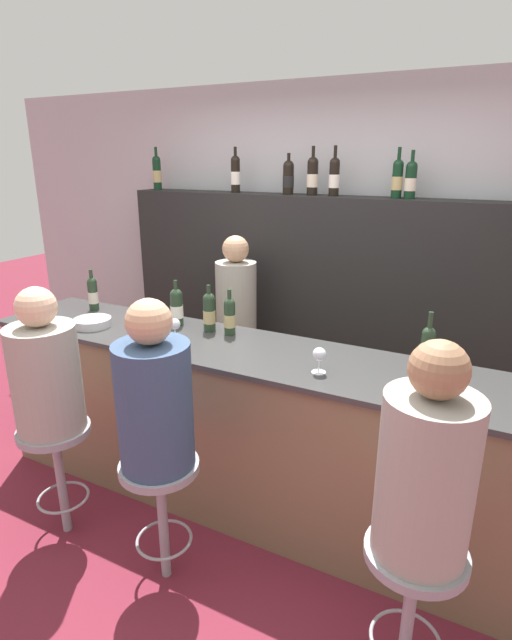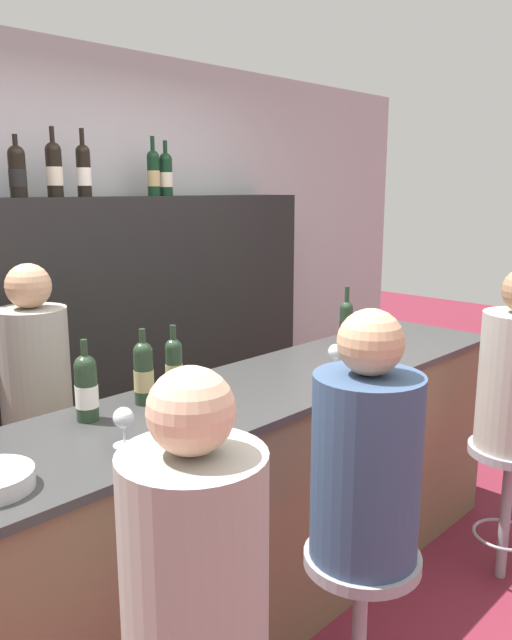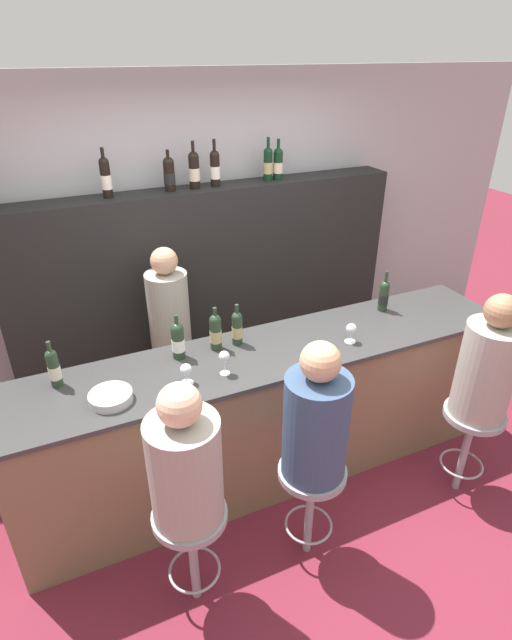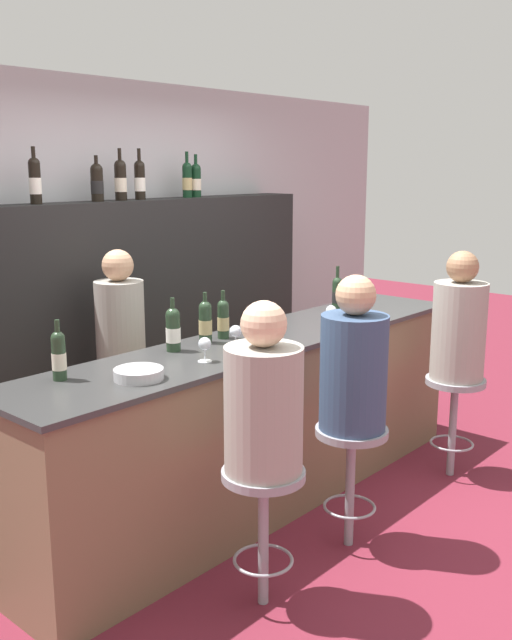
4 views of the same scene
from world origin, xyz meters
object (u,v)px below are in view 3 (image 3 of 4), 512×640
Objects in this scene: wine_bottle_counter_4 at (384,295)px; wine_glass_0 at (186,370)px; wine_bottle_counter_0 at (54,368)px; wine_glass_2 at (351,329)px; wine_bottle_counter_3 at (237,328)px; wine_bottle_counter_2 at (216,332)px; bar_stool_right at (470,429)px; wine_bottle_backbar_5 at (268,164)px; guest_seated_left at (185,464)px; wine_bottle_counter_1 at (178,340)px; wine_bottle_backbar_2 at (169,174)px; wine_bottle_backbar_4 at (215,168)px; guest_seated_middle at (316,420)px; bar_stool_left at (191,532)px; guest_seated_right at (488,366)px; wine_bottle_backbar_3 at (194,170)px; metal_bowl at (111,397)px; wine_glass_1 at (224,357)px; bartender at (173,351)px; wine_bottle_backbar_1 at (106,177)px; wine_bottle_backbar_6 at (278,163)px; bar_stool_middle at (311,488)px.

wine_bottle_counter_4 reaches higher than wine_glass_0.
wine_glass_2 is (1.78, -0.28, -0.03)m from wine_bottle_counter_0.
wine_bottle_counter_4 is at bearing 0.00° from wine_bottle_counter_3.
wine_glass_2 is at bearing -18.99° from wine_bottle_counter_2.
wine_bottle_counter_2 is 0.44× the size of bar_stool_right.
wine_bottle_backbar_5 is 0.42× the size of guest_seated_left.
wine_bottle_counter_1 is 1.31m from wine_bottle_backbar_2.
wine_glass_0 is at bearing -117.72° from wine_bottle_backbar_4.
guest_seated_middle is at bearing 0.00° from guest_seated_left.
wine_bottle_backbar_4 is at bearing 37.07° from wine_bottle_counter_0.
wine_bottle_counter_2 is at bearing 180.00° from wine_bottle_counter_3.
wine_bottle_counter_4 is at bearing -49.55° from wine_bottle_backbar_4.
bar_stool_left is (-0.53, -1.87, -1.39)m from wine_bottle_backbar_2.
wine_bottle_counter_4 is 1.35m from guest_seated_middle.
wine_glass_2 is 1.03m from bar_stool_right.
wine_bottle_backbar_2 is 0.35× the size of guest_seated_right.
wine_bottle_counter_4 is (1.53, 0.00, -0.00)m from wine_bottle_counter_1.
guest_seated_middle is (-0.01, -1.87, -0.91)m from wine_bottle_backbar_3.
wine_bottle_backbar_3 is 2.63× the size of wine_glass_0.
wine_bottle_backbar_2 is 1.24× the size of metal_bowl.
wine_glass_1 is at bearing -124.85° from wine_bottle_counter_3.
bartender is (0.56, 0.86, -0.35)m from metal_bowl.
wine_bottle_backbar_3 reaches higher than wine_glass_1.
wine_bottle_backbar_4 is at bearing 130.45° from wine_bottle_counter_4.
bar_stool_left is (-1.29, -0.56, -0.60)m from wine_glass_2.
wine_bottle_backbar_2 reaches higher than wine_bottle_counter_3.
wine_bottle_counter_4 is at bearing 11.92° from wine_glass_1.
guest_seated_middle reaches higher than metal_bowl.
wine_bottle_backbar_5 reaches higher than wine_bottle_counter_0.
wine_bottle_backbar_4 reaches higher than wine_bottle_backbar_1.
wine_bottle_counter_4 is 0.46× the size of bar_stool_left.
wine_bottle_backbar_4 reaches higher than wine_glass_1.
guest_seated_left is at bearing -105.74° from wine_bottle_backbar_2.
bar_stool_right is at bearing 0.00° from guest_seated_left.
wine_bottle_counter_1 is 0.74m from bartender.
bartender reaches higher than wine_glass_0.
wine_bottle_backbar_5 is 0.09m from wine_bottle_backbar_6.
bartender is at bearing -114.44° from wine_bottle_backbar_2.
wine_bottle_counter_0 is 0.38m from metal_bowl.
wine_bottle_backbar_6 is at bearing 69.67° from bar_stool_middle.
wine_bottle_backbar_2 is 0.44× the size of bar_stool_right.
wine_glass_2 is at bearing 137.49° from guest_seated_right.
bar_stool_right is at bearing -18.16° from wine_glass_0.
metal_bowl is 1.23m from bar_stool_middle.
wine_bottle_backbar_2 is at bearing -180.00° from wine_bottle_backbar_6.
wine_bottle_backbar_6 is at bearing 53.15° from bar_stool_left.
wine_bottle_backbar_6 is 1.31× the size of metal_bowl.
bar_stool_middle is at bearing -107.94° from wine_bottle_backbar_5.
wine_bottle_counter_4 reaches higher than metal_bowl.
metal_bowl is (-1.11, -1.30, -0.87)m from wine_bottle_backbar_4.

